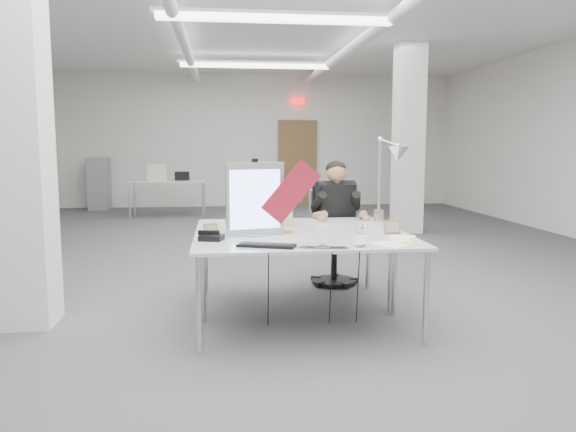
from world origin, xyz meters
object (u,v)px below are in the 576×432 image
object	(u,v)px
bankers_lamp	(283,211)
architect_lamp	(387,179)
desk_main	(308,242)
seated_person	(336,202)
desk_phone	(212,237)
laptop	(323,247)
office_chair	(335,233)
monitor	(255,199)
beige_monitor	(270,204)

from	to	relation	value
bankers_lamp	architect_lamp	size ratio (longest dim) A/B	0.43
desk_main	seated_person	distance (m)	1.59
bankers_lamp	desk_phone	bearing A→B (deg)	-153.40
laptop	bankers_lamp	world-z (taller)	bankers_lamp
desk_main	desk_phone	xyz separation A→B (m)	(-0.75, 0.10, 0.03)
office_chair	bankers_lamp	distance (m)	1.37
monitor	beige_monitor	size ratio (longest dim) A/B	1.52
desk_phone	beige_monitor	world-z (taller)	beige_monitor
laptop	beige_monitor	world-z (taller)	beige_monitor
seated_person	laptop	xyz separation A→B (m)	(-0.47, -1.85, -0.13)
monitor	laptop	bearing A→B (deg)	-68.14
seated_person	architect_lamp	xyz separation A→B (m)	(0.32, -0.77, 0.29)
desk_main	laptop	bearing A→B (deg)	-80.74
seated_person	laptop	distance (m)	1.91
monitor	architect_lamp	bearing A→B (deg)	5.89
monitor	laptop	size ratio (longest dim) A/B	1.66
desk_phone	architect_lamp	xyz separation A→B (m)	(1.60, 0.62, 0.42)
desk_phone	office_chair	bearing A→B (deg)	63.88
architect_lamp	desk_phone	bearing A→B (deg)	-156.81
laptop	beige_monitor	distance (m)	1.35
desk_main	bankers_lamp	world-z (taller)	bankers_lamp
monitor	seated_person	bearing A→B (deg)	39.22
laptop	bankers_lamp	distance (m)	0.83
seated_person	beige_monitor	distance (m)	0.93
architect_lamp	seated_person	bearing A→B (deg)	114.45
seated_person	laptop	world-z (taller)	seated_person
desk_main	beige_monitor	size ratio (longest dim) A/B	4.50
beige_monitor	monitor	bearing A→B (deg)	-103.95
office_chair	architect_lamp	size ratio (longest dim) A/B	1.28
desk_main	beige_monitor	xyz separation A→B (m)	(-0.22, 0.95, 0.20)
laptop	beige_monitor	size ratio (longest dim) A/B	0.92
monitor	bankers_lamp	size ratio (longest dim) A/B	1.63
seated_person	laptop	size ratio (longest dim) A/B	2.28
desk_phone	beige_monitor	bearing A→B (deg)	73.47
office_chair	desk_phone	world-z (taller)	office_chair
architect_lamp	beige_monitor	bearing A→B (deg)	169.90
laptop	office_chair	bearing A→B (deg)	87.77
desk_main	seated_person	xyz separation A→B (m)	(0.53, 1.49, 0.16)
desk_main	beige_monitor	world-z (taller)	beige_monitor
seated_person	bankers_lamp	world-z (taller)	seated_person
bankers_lamp	architect_lamp	xyz separation A→B (m)	(1.00, 0.30, 0.25)
seated_person	architect_lamp	bearing A→B (deg)	-77.39
bankers_lamp	desk_phone	size ratio (longest dim) A/B	2.12
seated_person	architect_lamp	distance (m)	0.89
desk_main	monitor	world-z (taller)	monitor
bankers_lamp	office_chair	bearing A→B (deg)	57.35
desk_phone	architect_lamp	world-z (taller)	architect_lamp
bankers_lamp	desk_main	bearing A→B (deg)	-71.82
bankers_lamp	beige_monitor	xyz separation A→B (m)	(-0.07, 0.53, 0.00)
monitor	desk_phone	xyz separation A→B (m)	(-0.36, -0.19, -0.28)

